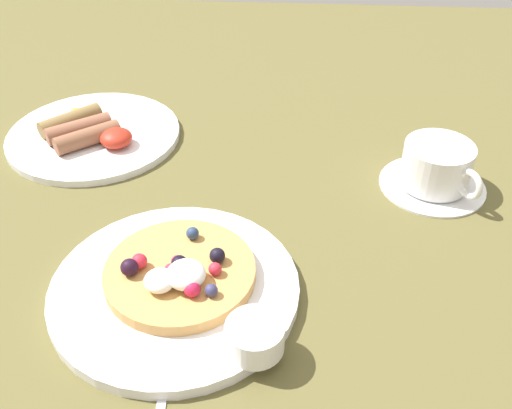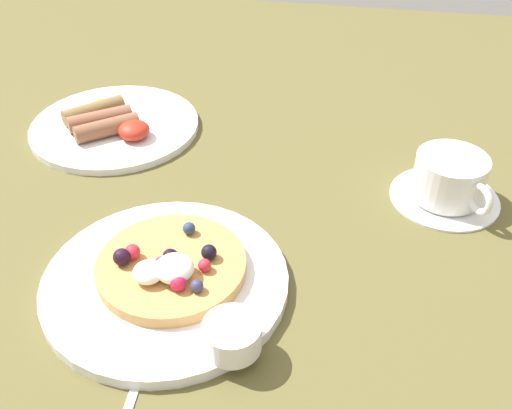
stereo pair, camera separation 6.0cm
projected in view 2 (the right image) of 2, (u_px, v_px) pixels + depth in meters
ground_plane at (228, 237)px, 69.46cm from camera, size 151.61×158.33×3.00cm
pancake_plate at (166, 281)px, 60.63cm from camera, size 25.54×25.54×1.33cm
pancake_with_berries at (171, 266)px, 59.97cm from camera, size 15.57×15.57×3.74cm
syrup_ramekin at (232, 335)px, 52.33cm from camera, size 5.42×5.42×2.81cm
breakfast_plate at (115, 126)px, 86.21cm from camera, size 24.58×24.58×1.02cm
fried_breakfast at (106, 120)px, 84.42cm from camera, size 14.11×13.67×2.72cm
coffee_saucer at (444, 197)px, 72.82cm from camera, size 13.45×13.45×0.62cm
coffee_cup at (450, 177)px, 70.79cm from camera, size 8.81×10.56×5.47cm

